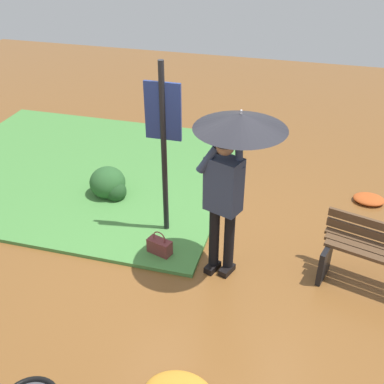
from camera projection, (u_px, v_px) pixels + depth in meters
ground_plane at (212, 270)px, 5.64m from camera, size 18.00×18.00×0.00m
grass_verge at (83, 170)px, 7.68m from camera, size 4.80×4.00×0.05m
person_with_umbrella at (233, 154)px, 4.83m from camera, size 0.96×0.96×2.04m
info_sign_post at (164, 132)px, 5.56m from camera, size 0.44×0.07×2.30m
handbag at (160, 248)px, 5.80m from camera, size 0.33×0.22×0.37m
shrub_cluster at (109, 184)px, 6.91m from camera, size 0.58×0.52×0.47m
leaf_pile_by_bench at (369, 199)px, 6.89m from camera, size 0.45×0.36×0.10m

